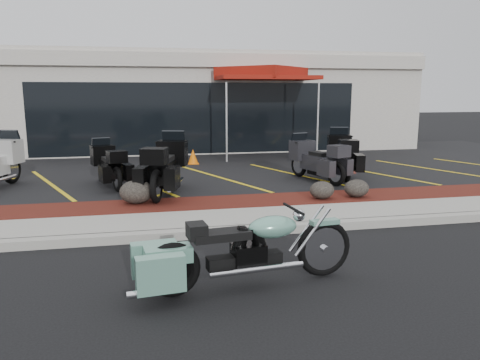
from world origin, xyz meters
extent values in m
plane|color=black|center=(0.00, 0.00, 0.00)|extent=(90.00, 90.00, 0.00)
cube|color=gray|center=(0.00, 0.90, 0.07)|extent=(24.00, 0.25, 0.15)
cube|color=gray|center=(0.00, 1.60, 0.07)|extent=(24.00, 1.20, 0.15)
cube|color=#3D100D|center=(0.00, 2.80, 0.08)|extent=(24.00, 1.20, 0.16)
cube|color=black|center=(0.00, 8.20, 0.07)|extent=(26.00, 9.60, 0.15)
cube|color=#A7A097|center=(0.00, 14.50, 2.00)|extent=(18.00, 8.00, 4.00)
cube|color=black|center=(0.00, 10.52, 1.50)|extent=(12.00, 0.06, 2.60)
cube|color=#A7A097|center=(0.00, 10.49, 3.60)|extent=(18.00, 0.30, 0.50)
ellipsoid|color=black|center=(-2.23, 3.00, 0.41)|extent=(0.70, 0.58, 0.50)
ellipsoid|color=black|center=(1.74, 2.62, 0.35)|extent=(0.55, 0.45, 0.39)
ellipsoid|color=black|center=(2.56, 2.63, 0.36)|extent=(0.56, 0.47, 0.40)
cone|color=orange|center=(-0.48, 8.33, 0.39)|extent=(0.42, 0.42, 0.48)
cylinder|color=silver|center=(0.16, 9.34, 1.46)|extent=(0.06, 0.06, 2.63)
cylinder|color=silver|center=(3.08, 8.03, 1.46)|extent=(0.06, 0.06, 2.63)
cylinder|color=silver|center=(1.47, 12.26, 1.46)|extent=(0.06, 0.06, 2.63)
cylinder|color=silver|center=(4.39, 10.95, 1.46)|extent=(0.06, 0.06, 2.63)
cube|color=maroon|center=(2.28, 10.14, 2.95)|extent=(4.53, 4.53, 0.14)
cube|color=maroon|center=(2.28, 10.14, 3.14)|extent=(3.25, 3.25, 0.40)
camera|label=1|loc=(-2.05, -6.80, 2.47)|focal=35.00mm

